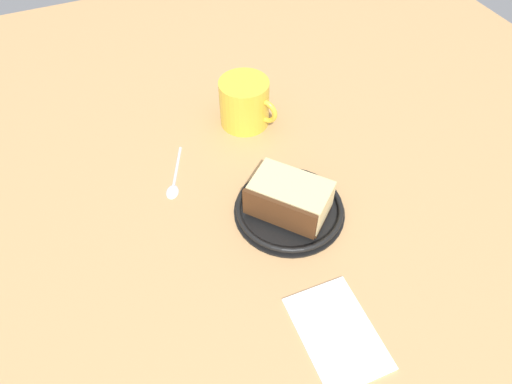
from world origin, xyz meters
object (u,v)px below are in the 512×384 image
at_px(teaspoon, 174,182).
at_px(folded_napkin, 338,332).
at_px(tea_mug, 245,102).
at_px(small_plate, 289,209).
at_px(cake_slice, 290,198).

distance_m(teaspoon, folded_napkin, 0.35).
height_order(tea_mug, folded_napkin, tea_mug).
relative_size(small_plate, teaspoon, 1.52).
bearing_deg(small_plate, tea_mug, -94.79).
bearing_deg(small_plate, teaspoon, -40.77).
distance_m(tea_mug, teaspoon, 0.20).
relative_size(teaspoon, folded_napkin, 0.82).
bearing_deg(small_plate, cake_slice, 40.55).
bearing_deg(teaspoon, small_plate, 139.23).
xyz_separation_m(teaspoon, folded_napkin, (-0.12, 0.33, -0.00)).
relative_size(tea_mug, folded_napkin, 0.76).
bearing_deg(folded_napkin, tea_mug, -96.47).
relative_size(small_plate, tea_mug, 1.66).
height_order(teaspoon, folded_napkin, teaspoon).
bearing_deg(tea_mug, folded_napkin, 83.53).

